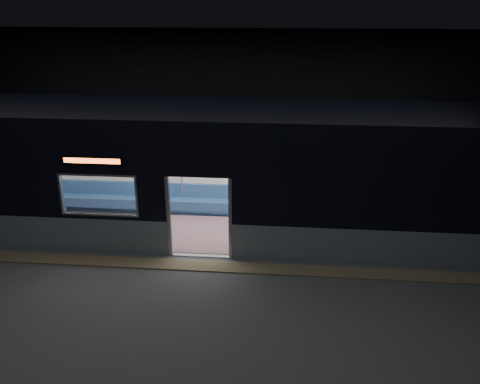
# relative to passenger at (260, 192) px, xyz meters

# --- Properties ---
(station_floor) EXTENTS (24.00, 14.00, 0.01)m
(station_floor) POSITION_rel_passenger_xyz_m (-1.29, -3.55, -0.77)
(station_floor) COLOR #47494C
(station_floor) RESTS_ON ground
(station_envelope) EXTENTS (24.00, 14.00, 5.00)m
(station_envelope) POSITION_rel_passenger_xyz_m (-1.29, -3.55, 2.90)
(station_envelope) COLOR black
(station_envelope) RESTS_ON station_floor
(tactile_strip) EXTENTS (22.80, 0.50, 0.03)m
(tactile_strip) POSITION_rel_passenger_xyz_m (-1.29, -3.00, -0.75)
(tactile_strip) COLOR #8C7F59
(tactile_strip) RESTS_ON station_floor
(metro_car) EXTENTS (18.00, 3.04, 3.35)m
(metro_car) POSITION_rel_passenger_xyz_m (-1.29, -1.00, 1.08)
(metro_car) COLOR gray
(metro_car) RESTS_ON station_floor
(passenger) EXTENTS (0.41, 0.66, 1.30)m
(passenger) POSITION_rel_passenger_xyz_m (0.00, 0.00, 0.00)
(passenger) COLOR black
(passenger) RESTS_ON metro_car
(handbag) EXTENTS (0.24, 0.21, 0.12)m
(handbag) POSITION_rel_passenger_xyz_m (-0.03, -0.21, -0.11)
(handbag) COLOR black
(handbag) RESTS_ON passenger
(transit_map) EXTENTS (0.98, 0.03, 0.64)m
(transit_map) POSITION_rel_passenger_xyz_m (3.71, 0.31, 0.70)
(transit_map) COLOR white
(transit_map) RESTS_ON metro_car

